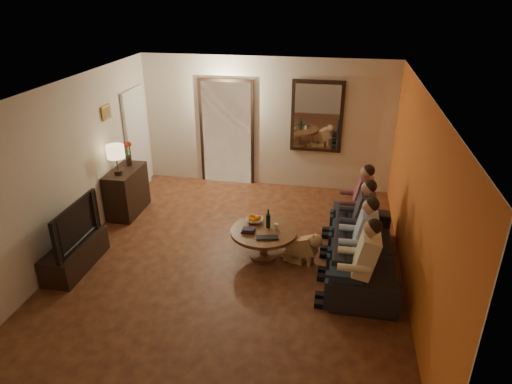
% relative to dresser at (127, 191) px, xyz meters
% --- Properties ---
extents(floor, '(5.00, 6.00, 0.01)m').
position_rel_dresser_xyz_m(floor, '(2.25, -1.24, -0.42)').
color(floor, '#472013').
rests_on(floor, ground).
extents(ceiling, '(5.00, 6.00, 0.01)m').
position_rel_dresser_xyz_m(ceiling, '(2.25, -1.24, 2.18)').
color(ceiling, white).
rests_on(ceiling, back_wall).
extents(back_wall, '(5.00, 0.02, 2.60)m').
position_rel_dresser_xyz_m(back_wall, '(2.25, 1.76, 0.88)').
color(back_wall, beige).
rests_on(back_wall, floor).
extents(front_wall, '(5.00, 0.02, 2.60)m').
position_rel_dresser_xyz_m(front_wall, '(2.25, -4.24, 0.88)').
color(front_wall, beige).
rests_on(front_wall, floor).
extents(left_wall, '(0.02, 6.00, 2.60)m').
position_rel_dresser_xyz_m(left_wall, '(-0.25, -1.24, 0.88)').
color(left_wall, beige).
rests_on(left_wall, floor).
extents(right_wall, '(0.02, 6.00, 2.60)m').
position_rel_dresser_xyz_m(right_wall, '(4.75, -1.24, 0.88)').
color(right_wall, beige).
rests_on(right_wall, floor).
extents(orange_accent, '(0.01, 6.00, 2.60)m').
position_rel_dresser_xyz_m(orange_accent, '(4.74, -1.24, 0.88)').
color(orange_accent, orange).
rests_on(orange_accent, right_wall).
extents(kitchen_doorway, '(1.00, 0.06, 2.10)m').
position_rel_dresser_xyz_m(kitchen_doorway, '(1.45, 1.74, 0.63)').
color(kitchen_doorway, '#FFE0A5').
rests_on(kitchen_doorway, floor).
extents(door_trim, '(1.12, 0.04, 2.22)m').
position_rel_dresser_xyz_m(door_trim, '(1.45, 1.73, 0.63)').
color(door_trim, black).
rests_on(door_trim, floor).
extents(fridge_glimpse, '(0.45, 0.03, 1.70)m').
position_rel_dresser_xyz_m(fridge_glimpse, '(1.70, 1.74, 0.48)').
color(fridge_glimpse, silver).
rests_on(fridge_glimpse, floor).
extents(mirror_frame, '(1.00, 0.05, 1.40)m').
position_rel_dresser_xyz_m(mirror_frame, '(3.25, 1.72, 1.08)').
color(mirror_frame, black).
rests_on(mirror_frame, back_wall).
extents(mirror_glass, '(0.86, 0.02, 1.26)m').
position_rel_dresser_xyz_m(mirror_glass, '(3.25, 1.69, 1.08)').
color(mirror_glass, white).
rests_on(mirror_glass, back_wall).
extents(white_door, '(0.06, 0.85, 2.04)m').
position_rel_dresser_xyz_m(white_door, '(-0.21, 1.06, 0.60)').
color(white_door, white).
rests_on(white_door, floor).
extents(framed_art, '(0.03, 0.28, 0.24)m').
position_rel_dresser_xyz_m(framed_art, '(-0.22, 0.06, 1.43)').
color(framed_art, '#B28C33').
rests_on(framed_art, left_wall).
extents(art_canvas, '(0.01, 0.22, 0.18)m').
position_rel_dresser_xyz_m(art_canvas, '(-0.21, 0.06, 1.43)').
color(art_canvas, brown).
rests_on(art_canvas, left_wall).
extents(dresser, '(0.45, 0.94, 0.84)m').
position_rel_dresser_xyz_m(dresser, '(0.00, 0.00, 0.00)').
color(dresser, black).
rests_on(dresser, floor).
extents(table_lamp, '(0.30, 0.30, 0.54)m').
position_rel_dresser_xyz_m(table_lamp, '(0.00, -0.22, 0.69)').
color(table_lamp, beige).
rests_on(table_lamp, dresser).
extents(flower_vase, '(0.14, 0.14, 0.44)m').
position_rel_dresser_xyz_m(flower_vase, '(0.00, 0.22, 0.64)').
color(flower_vase, '#B01E12').
rests_on(flower_vase, dresser).
extents(tv_stand, '(0.45, 1.18, 0.39)m').
position_rel_dresser_xyz_m(tv_stand, '(0.00, -1.80, -0.22)').
color(tv_stand, black).
rests_on(tv_stand, floor).
extents(tv, '(1.12, 0.15, 0.65)m').
position_rel_dresser_xyz_m(tv, '(0.00, -1.80, 0.30)').
color(tv, black).
rests_on(tv, tv_stand).
extents(sofa, '(2.25, 0.90, 0.65)m').
position_rel_dresser_xyz_m(sofa, '(4.16, -1.09, -0.09)').
color(sofa, black).
rests_on(sofa, floor).
extents(person_a, '(0.60, 0.40, 1.20)m').
position_rel_dresser_xyz_m(person_a, '(4.06, -1.99, 0.18)').
color(person_a, tan).
rests_on(person_a, sofa).
extents(person_b, '(0.60, 0.40, 1.20)m').
position_rel_dresser_xyz_m(person_b, '(4.06, -1.39, 0.18)').
color(person_b, tan).
rests_on(person_b, sofa).
extents(person_c, '(0.60, 0.40, 1.20)m').
position_rel_dresser_xyz_m(person_c, '(4.06, -0.79, 0.18)').
color(person_c, tan).
rests_on(person_c, sofa).
extents(person_d, '(0.60, 0.40, 1.20)m').
position_rel_dresser_xyz_m(person_d, '(4.06, -0.19, 0.18)').
color(person_d, tan).
rests_on(person_d, sofa).
extents(dog, '(0.61, 0.41, 0.56)m').
position_rel_dresser_xyz_m(dog, '(3.26, -1.08, -0.14)').
color(dog, tan).
rests_on(dog, floor).
extents(coffee_table, '(1.10, 1.10, 0.45)m').
position_rel_dresser_xyz_m(coffee_table, '(2.68, -1.00, -0.19)').
color(coffee_table, brown).
rests_on(coffee_table, floor).
extents(bowl, '(0.26, 0.26, 0.06)m').
position_rel_dresser_xyz_m(bowl, '(2.50, -0.78, 0.06)').
color(bowl, white).
rests_on(bowl, coffee_table).
extents(oranges, '(0.20, 0.20, 0.08)m').
position_rel_dresser_xyz_m(oranges, '(2.50, -0.78, 0.13)').
color(oranges, orange).
rests_on(oranges, bowl).
extents(wine_bottle, '(0.07, 0.07, 0.31)m').
position_rel_dresser_xyz_m(wine_bottle, '(2.73, -0.90, 0.19)').
color(wine_bottle, black).
rests_on(wine_bottle, coffee_table).
extents(wine_glass, '(0.06, 0.06, 0.10)m').
position_rel_dresser_xyz_m(wine_glass, '(2.86, -0.95, 0.08)').
color(wine_glass, silver).
rests_on(wine_glass, coffee_table).
extents(book_stack, '(0.20, 0.15, 0.07)m').
position_rel_dresser_xyz_m(book_stack, '(2.46, -1.10, 0.07)').
color(book_stack, black).
rests_on(book_stack, coffee_table).
extents(laptop, '(0.36, 0.27, 0.03)m').
position_rel_dresser_xyz_m(laptop, '(2.78, -1.28, 0.04)').
color(laptop, black).
rests_on(laptop, coffee_table).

